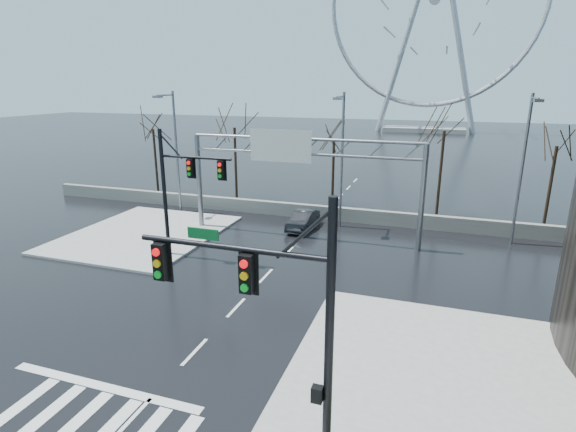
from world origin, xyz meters
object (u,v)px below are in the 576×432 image
at_px(signal_mast_near, 279,309).
at_px(ferris_wheel, 434,8).
at_px(car, 303,220).
at_px(signal_mast_far, 179,183).
at_px(sign_gantry, 297,166).

relative_size(signal_mast_near, ferris_wheel, 0.16).
bearing_deg(ferris_wheel, car, -94.04).
relative_size(signal_mast_near, signal_mast_far, 1.00).
bearing_deg(signal_mast_far, car, 56.31).
relative_size(sign_gantry, car, 3.96).
bearing_deg(sign_gantry, signal_mast_far, -132.47).
height_order(signal_mast_far, car, signal_mast_far).
height_order(signal_mast_far, sign_gantry, signal_mast_far).
distance_m(signal_mast_near, sign_gantry, 19.79).
xyz_separation_m(ferris_wheel, car, (-5.51, -78.00, -25.45)).
xyz_separation_m(signal_mast_near, signal_mast_far, (-11.01, 13.00, -0.04)).
bearing_deg(sign_gantry, ferris_wheel, 86.16).
distance_m(signal_mast_near, ferris_wheel, 101.29).
relative_size(signal_mast_near, sign_gantry, 0.49).
distance_m(sign_gantry, ferris_wheel, 82.91).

